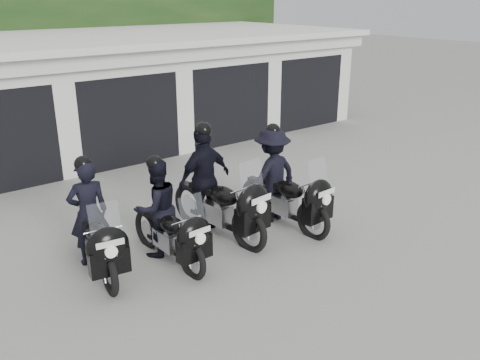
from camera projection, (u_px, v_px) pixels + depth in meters
ground at (281, 243)px, 8.72m from camera, size 80.00×80.00×0.00m
garage_block at (87, 93)px, 14.18m from camera, size 16.40×6.80×2.96m
background_vegetation at (38, 33)px, 17.52m from camera, size 20.00×3.90×5.80m
police_bike_a at (94, 227)px, 7.64m from camera, size 0.83×2.09×1.83m
police_bike_b at (163, 216)px, 8.01m from camera, size 0.81×2.00×1.74m
police_bike_c at (212, 187)px, 8.84m from camera, size 1.18×2.35×2.05m
police_bike_d at (278, 181)px, 9.27m from camera, size 1.19×2.20×1.92m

